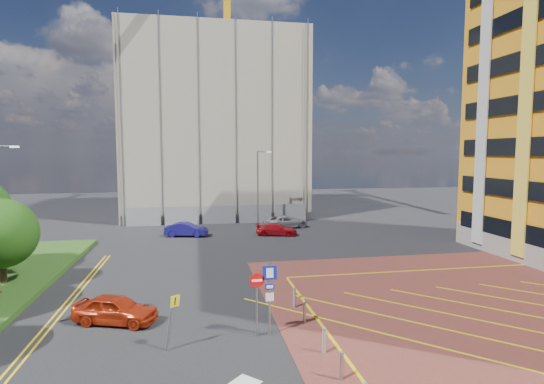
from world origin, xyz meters
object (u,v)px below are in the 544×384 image
object	(u,v)px
warning_sign	(172,315)
car_blue_back	(186,229)
lamp_back	(259,185)
car_red_back	(276,229)
car_red_left	(116,309)
car_silver_back	(286,222)
sign_cluster	(265,291)
tree_c	(1,234)

from	to	relation	value
warning_sign	car_blue_back	distance (m)	23.21
lamp_back	car_red_back	bearing A→B (deg)	-80.82
warning_sign	car_red_left	xyz separation A→B (m)	(-2.70, 3.24, -0.78)
lamp_back	car_silver_back	bearing A→B (deg)	-35.13
car_blue_back	car_silver_back	xyz separation A→B (m)	(10.08, 2.65, 0.00)
lamp_back	car_red_back	size ratio (longest dim) A/B	2.07
car_red_back	warning_sign	bearing A→B (deg)	173.79
car_red_back	car_silver_back	distance (m)	4.02
car_red_back	car_red_left	bearing A→B (deg)	164.17
sign_cluster	warning_sign	bearing A→B (deg)	-170.31
tree_c	car_red_back	world-z (taller)	tree_c
car_blue_back	car_red_back	xyz separation A→B (m)	(8.37, -0.99, -0.08)
car_blue_back	car_red_back	distance (m)	8.43
car_blue_back	warning_sign	bearing A→B (deg)	-168.51
tree_c	lamp_back	xyz separation A→B (m)	(17.58, 18.00, 1.17)
sign_cluster	car_red_back	xyz separation A→B (m)	(4.67, 21.56, -1.39)
car_silver_back	car_red_left	bearing A→B (deg)	130.41
car_red_left	car_blue_back	distance (m)	20.15
sign_cluster	car_red_back	size ratio (longest dim) A/B	0.83
car_red_back	car_silver_back	xyz separation A→B (m)	(1.71, 3.64, 0.08)
lamp_back	tree_c	bearing A→B (deg)	-134.32
car_blue_back	car_red_left	bearing A→B (deg)	-176.25
tree_c	car_silver_back	world-z (taller)	tree_c
tree_c	lamp_back	distance (m)	25.19
car_red_left	car_blue_back	world-z (taller)	car_red_left
tree_c	car_red_back	size ratio (longest dim) A/B	1.27
tree_c	car_silver_back	size ratio (longest dim) A/B	1.05
car_red_left	car_red_back	xyz separation A→B (m)	(11.19, 18.97, -0.09)
car_red_left	car_silver_back	world-z (taller)	car_red_left
warning_sign	car_red_back	size ratio (longest dim) A/B	0.58
warning_sign	car_red_back	bearing A→B (deg)	69.08
sign_cluster	car_red_back	world-z (taller)	sign_cluster
car_blue_back	car_silver_back	bearing A→B (deg)	-63.48
car_blue_back	tree_c	bearing A→B (deg)	155.07
car_blue_back	car_silver_back	distance (m)	10.42
sign_cluster	car_silver_back	size ratio (longest dim) A/B	0.69
tree_c	car_silver_back	xyz separation A→B (m)	(20.17, 16.18, -2.55)
car_red_left	car_red_back	size ratio (longest dim) A/B	0.99
warning_sign	tree_c	bearing A→B (deg)	135.88
warning_sign	lamp_back	bearing A→B (deg)	74.62
tree_c	car_silver_back	bearing A→B (deg)	38.74
tree_c	warning_sign	size ratio (longest dim) A/B	2.18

